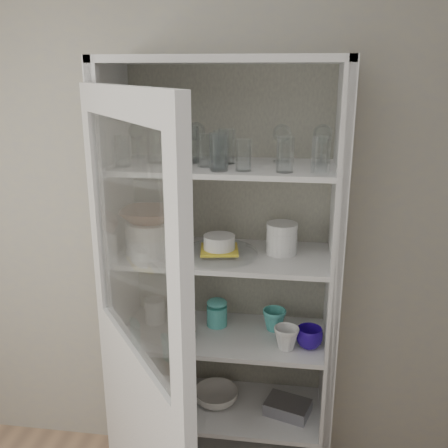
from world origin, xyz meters
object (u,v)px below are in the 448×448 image
Objects in this scene: goblet_0 at (137,139)px; goblet_3 at (322,142)px; goblet_1 at (196,140)px; glass_platter at (219,253)px; cupboard_door at (140,403)px; plate_stack_front at (150,245)px; measuring_cups at (181,333)px; goblet_2 at (282,142)px; cream_bowl at (149,229)px; cream_dish at (216,396)px; mug_white at (286,338)px; plate_stack_back at (144,235)px; grey_bowl_stack at (282,238)px; mug_blue at (309,338)px; white_ramekin at (219,242)px; white_canister at (155,311)px; terracotta_bowl at (149,215)px; yellow_trivet at (219,250)px; pantry_cabinet at (226,310)px; mug_teal at (274,320)px; teal_jar at (217,314)px.

goblet_0 is 0.82m from goblet_3.
glass_platter is at bearing -43.03° from goblet_1.
cupboard_door reaches higher than plate_stack_front.
plate_stack_front is 0.44m from measuring_cups.
goblet_3 reaches higher than goblet_2.
cream_dish is at bearing 13.53° from cream_bowl.
plate_stack_back is at bearing 144.41° from mug_white.
glass_platter is at bearing -167.50° from grey_bowl_stack.
cupboard_door is 16.80× the size of mug_blue.
plate_stack_front reaches higher than glass_platter.
white_ramekin is at bearing -166.36° from goblet_3.
white_canister is 0.53× the size of cream_dish.
cream_bowl is 1.75× the size of mug_blue.
white_ramekin is 0.28m from grey_bowl_stack.
terracotta_bowl reaches higher than glass_platter.
goblet_2 is 1.53× the size of white_canister.
cupboard_door is 10.95× the size of goblet_3.
goblet_3 reaches higher than measuring_cups.
yellow_trivet is at bearing -43.03° from goblet_1.
glass_platter is 0.43m from measuring_cups.
grey_bowl_stack is at bearing 12.50° from white_ramekin.
goblet_2 is at bearing 4.41° from pantry_cabinet.
mug_teal is at bearing 128.00° from grey_bowl_stack.
goblet_2 is 0.53× the size of glass_platter.
plate_stack_front is 1.78× the size of mug_blue.
plate_stack_front is 0.31m from yellow_trivet.
mug_white is at bearing -85.77° from mug_teal.
pantry_cabinet reaches higher than mug_white.
plate_stack_back reaches higher than teal_jar.
goblet_3 is at bearing 7.90° from cream_dish.
glass_platter is at bearing -74.40° from teal_jar.
plate_stack_front is at bearing -156.19° from teal_jar.
cream_dish is (0.28, 0.07, -0.81)m from plate_stack_front.
plate_stack_back is (-0.40, 0.05, 0.35)m from pantry_cabinet.
plate_stack_front is 1.90× the size of mug_teal.
terracotta_bowl is (0.00, 0.00, 0.14)m from plate_stack_front.
measuring_cups is at bearing -167.76° from glass_platter.
measuring_cups is at bearing -4.95° from plate_stack_front.
goblet_3 reaches higher than cream_bowl.
pantry_cabinet is at bearing 21.34° from cream_bowl.
terracotta_bowl is 2.16× the size of mug_white.
terracotta_bowl is 2.42× the size of measuring_cups.
white_canister is (-0.35, -0.01, -0.02)m from pantry_cabinet.
mug_white is at bearing -14.34° from white_canister.
white_canister is at bearing 140.49° from measuring_cups.
measuring_cups is (0.13, -0.01, -0.50)m from cream_bowl.
mug_white reaches higher than cream_dish.
pantry_cabinet is at bearing 3.37° from teal_jar.
plate_stack_front is at bearing -77.40° from white_canister.
terracotta_bowl is (-0.73, -0.13, -0.31)m from goblet_3.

